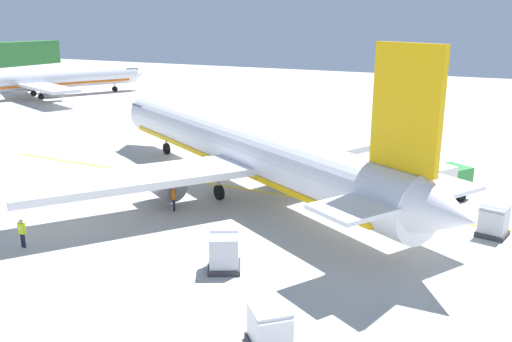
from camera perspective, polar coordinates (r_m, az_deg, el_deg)
airliner_foreground at (r=41.92m, az=-1.50°, el=2.38°), size 32.11×37.89×11.90m
airliner_mid_apron at (r=100.39m, az=-21.62°, el=8.92°), size 35.17×29.71×10.82m
service_truck_fuel at (r=41.63m, az=17.77°, el=-1.12°), size 6.78×5.39×2.71m
cargo_container_near at (r=36.76m, az=23.63°, el=-4.85°), size 2.00×2.00×2.05m
cargo_container_mid at (r=29.41m, az=-3.35°, el=-8.53°), size 2.32×2.32×2.09m
cargo_container_far at (r=23.08m, az=1.49°, el=-16.09°), size 2.43×2.43×1.89m
crew_marshaller at (r=38.42m, az=-8.63°, el=-2.66°), size 0.57×0.41×1.79m
crew_loader_left at (r=35.35m, az=15.81°, el=-4.84°), size 0.56×0.42×1.70m
crew_loader_right at (r=34.89m, az=-23.33°, el=-5.79°), size 0.24×0.63×1.74m
apron_guide_line at (r=41.25m, az=4.26°, el=-2.77°), size 0.30×60.00×0.01m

